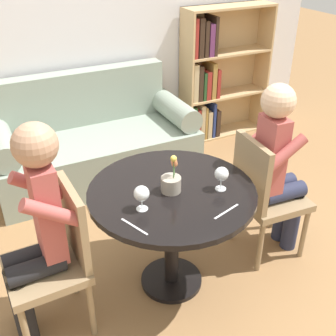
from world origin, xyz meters
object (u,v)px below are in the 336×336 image
chair_left (57,256)px  wine_glass_right (222,175)px  bookshelf_right (212,78)px  wine_glass_left (142,194)px  couch (94,144)px  person_left (36,231)px  person_right (278,167)px  flower_vase (171,182)px  chair_right (263,193)px

chair_left → wine_glass_right: bearing=80.8°
bookshelf_right → wine_glass_left: (-1.64, -1.91, 0.18)m
couch → chair_left: 1.70m
person_left → person_right: 1.56m
couch → flower_vase: (-0.01, -1.56, 0.47)m
chair_left → chair_right: bearing=88.3°
chair_left → wine_glass_left: size_ratio=6.28×
chair_right → person_left: person_left is taller
couch → person_left: person_left is taller
person_left → chair_left: bearing=91.1°
couch → person_right: 1.78m
couch → chair_right: size_ratio=1.99×
person_left → flower_vase: size_ratio=5.48×
chair_left → chair_right: 1.39m
bookshelf_right → person_left: bearing=-140.4°
wine_glass_right → person_left: bearing=173.1°
person_left → bookshelf_right: bearing=128.1°
person_right → chair_left: bearing=93.3°
chair_right → wine_glass_left: 0.98m
person_left → person_right: bearing=88.1°
chair_left → person_right: person_right is taller
bookshelf_right → person_right: size_ratio=1.09×
chair_left → person_right: 1.48m
chair_right → wine_glass_left: bearing=100.2°
chair_left → bookshelf_right: bearing=129.2°
chair_right → person_right: bearing=-92.7°
person_right → flower_vase: bearing=94.1°
flower_vase → wine_glass_right: bearing=-22.9°
chair_left → wine_glass_left: 0.58m
chair_right → person_left: bearing=93.9°
bookshelf_right → wine_glass_left: bearing=-130.6°
chair_right → flower_vase: bearing=95.0°
bookshelf_right → flower_vase: bearing=-127.8°
bookshelf_right → flower_vase: size_ratio=5.83×
couch → wine_glass_left: (-0.23, -1.64, 0.51)m
person_right → flower_vase: (-0.79, -0.00, 0.11)m
wine_glass_right → person_right: bearing=12.3°
bookshelf_right → wine_glass_right: (-1.15, -1.93, 0.18)m
chair_left → flower_vase: flower_vase is taller
person_left → wine_glass_right: bearing=81.6°
bookshelf_right → wine_glass_right: bookshelf_right is taller
chair_right → wine_glass_right: bearing=109.8°
bookshelf_right → chair_right: (-0.71, -1.81, -0.15)m
couch → person_left: size_ratio=1.39×
person_right → chair_right: bearing=87.3°
couch → bookshelf_right: 1.47m
couch → person_right: person_right is taller
wine_glass_left → wine_glass_right: bearing=-2.6°
couch → wine_glass_left: bearing=-97.9°
person_left → wine_glass_left: bearing=77.8°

